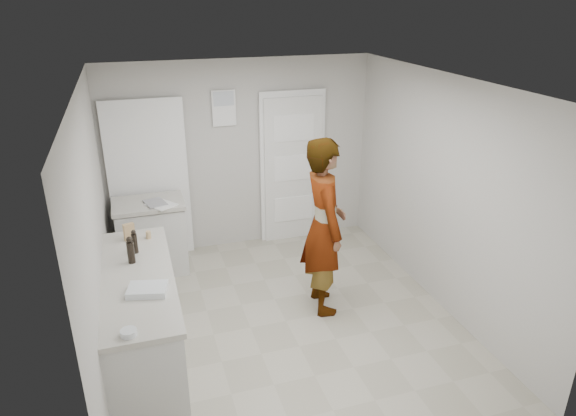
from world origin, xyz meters
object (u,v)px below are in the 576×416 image
object	(u,v)px
person	(324,227)
baking_dish	(148,290)
cake_mix_box	(129,232)
egg_bowl	(129,333)
oil_cruet_b	(135,242)
spice_jar	(148,235)
oil_cruet_a	(131,250)

from	to	relation	value
person	baking_dish	xyz separation A→B (m)	(-1.84, -0.70, -0.01)
person	cake_mix_box	size ratio (longest dim) A/B	11.06
person	egg_bowl	bearing A→B (deg)	126.52
egg_bowl	person	bearing A→B (deg)	31.97
person	egg_bowl	distance (m)	2.37
baking_dish	oil_cruet_b	bearing A→B (deg)	95.00
spice_jar	egg_bowl	xyz separation A→B (m)	(-0.24, -1.61, -0.02)
person	oil_cruet_a	bearing A→B (deg)	98.17
oil_cruet_a	baking_dish	distance (m)	0.59
oil_cruet_b	egg_bowl	bearing A→B (deg)	-94.29
oil_cruet_b	egg_bowl	world-z (taller)	oil_cruet_b
oil_cruet_b	spice_jar	bearing A→B (deg)	64.29
person	oil_cruet_b	world-z (taller)	person
oil_cruet_a	baking_dish	xyz separation A→B (m)	(0.11, -0.58, -0.10)
oil_cruet_b	egg_bowl	size ratio (longest dim) A/B	2.01
oil_cruet_b	egg_bowl	xyz separation A→B (m)	(-0.10, -1.32, -0.09)
cake_mix_box	spice_jar	world-z (taller)	cake_mix_box
oil_cruet_b	baking_dish	distance (m)	0.78
person	spice_jar	xyz separation A→B (m)	(-1.77, 0.35, -0.00)
person	cake_mix_box	world-z (taller)	person
cake_mix_box	oil_cruet_b	distance (m)	0.31
egg_bowl	spice_jar	bearing A→B (deg)	81.65
person	cake_mix_box	xyz separation A→B (m)	(-1.96, 0.38, 0.05)
cake_mix_box	oil_cruet_a	bearing A→B (deg)	-108.26
cake_mix_box	oil_cruet_a	world-z (taller)	oil_cruet_a
cake_mix_box	baking_dish	xyz separation A→B (m)	(0.11, -1.08, -0.06)
cake_mix_box	oil_cruet_b	size ratio (longest dim) A/B	0.72
cake_mix_box	egg_bowl	size ratio (longest dim) A/B	1.45
spice_jar	oil_cruet_a	world-z (taller)	oil_cruet_a
oil_cruet_a	person	bearing A→B (deg)	3.62
oil_cruet_a	baking_dish	bearing A→B (deg)	-79.37
oil_cruet_a	oil_cruet_b	world-z (taller)	oil_cruet_a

